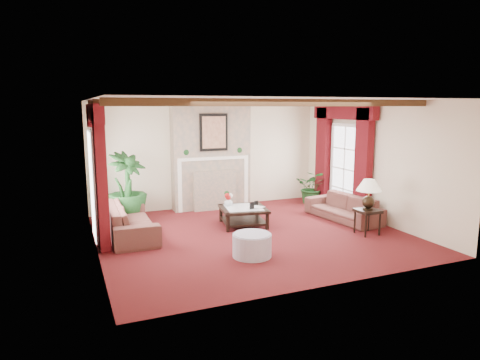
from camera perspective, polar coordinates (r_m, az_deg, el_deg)
name	(u,v)px	position (r m, az deg, el deg)	size (l,w,h in m)	color
floor	(252,234)	(8.80, 1.59, -7.25)	(6.00, 6.00, 0.00)	#420F0B
ceiling	(252,100)	(8.42, 1.68, 10.61)	(6.00, 6.00, 0.00)	white
back_wall	(209,155)	(11.05, -4.20, 3.37)	(6.00, 0.02, 2.70)	beige
left_wall	(94,179)	(7.79, -18.95, 0.19)	(0.02, 5.50, 2.70)	beige
right_wall	(374,162)	(10.10, 17.38, 2.35)	(0.02, 5.50, 2.70)	beige
ceiling_beams	(252,103)	(8.42, 1.68, 10.20)	(6.00, 3.00, 0.12)	#3C2613
fireplace	(211,101)	(10.80, -3.95, 10.40)	(2.00, 0.52, 2.70)	tan
french_door_left	(89,130)	(8.71, -19.47, 6.28)	(0.10, 1.10, 2.16)	white
french_door_right	(347,125)	(10.80, 14.06, 7.11)	(0.10, 1.10, 2.16)	white
curtains_left	(94,108)	(8.70, -18.89, 9.08)	(0.20, 2.40, 2.55)	#42080E
curtains_right	(344,108)	(10.73, 13.68, 9.36)	(0.20, 2.40, 2.55)	#42080E
sofa_left	(130,215)	(8.91, -14.41, -4.52)	(0.67, 2.18, 0.85)	#3C101F
sofa_right	(343,204)	(10.12, 13.61, -3.07)	(0.78, 1.97, 0.75)	#3C101F
potted_palm	(127,202)	(9.97, -14.78, -2.92)	(1.62, 1.81, 0.89)	black
small_plant	(312,191)	(11.59, 9.60, -1.44)	(1.21, 1.21, 0.70)	black
coffee_table	(243,216)	(9.40, 0.45, -4.88)	(0.97, 0.97, 0.40)	black
side_table	(367,222)	(9.13, 16.60, -5.36)	(0.44, 0.44, 0.51)	black
ottoman	(252,245)	(7.50, 1.61, -8.70)	(0.68, 0.68, 0.40)	#9A95A9
table_lamp	(369,194)	(9.00, 16.77, -1.81)	(0.50, 0.50, 0.64)	black
flower_vase	(228,202)	(9.50, -1.56, -2.91)	(0.20, 0.21, 0.19)	silver
book	(253,201)	(9.23, 1.80, -2.88)	(0.21, 0.14, 0.32)	black
photo_frame_a	(252,206)	(9.17, 1.60, -3.46)	(0.12, 0.02, 0.16)	black
photo_frame_b	(256,203)	(9.49, 2.18, -3.14)	(0.09, 0.02, 0.12)	black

